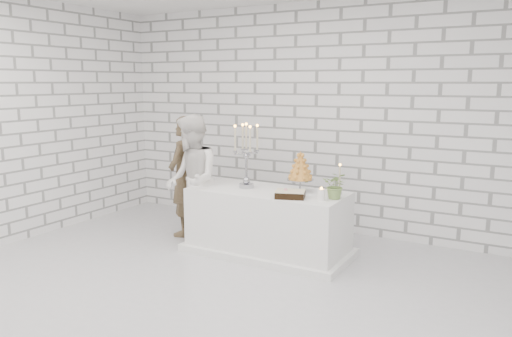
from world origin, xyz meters
The scene contains 12 objects.
ground centered at (0.00, 0.00, 0.00)m, with size 6.00×5.00×0.01m, color silver.
wall_back centered at (0.00, 2.50, 1.50)m, with size 6.00×0.01×3.00m, color white.
wall_left centered at (-3.00, 0.00, 1.50)m, with size 0.01×5.00×3.00m, color white.
cake_table centered at (-0.06, 1.26, 0.38)m, with size 1.80×0.80×0.75m, color white.
groom centered at (-1.35, 1.39, 0.77)m, with size 0.57×0.37×1.55m, color brown.
bride centered at (-1.01, 1.09, 0.80)m, with size 0.78×0.60×1.60m, color white.
candelabra centered at (-0.34, 1.26, 1.13)m, with size 0.31×0.31×0.76m, color #9A9BA4, non-canonical shape.
croquembouche centered at (0.30, 1.36, 0.98)m, with size 0.30×0.30×0.47m, color #B1732E, non-canonical shape.
chocolate_cake centered at (0.33, 1.04, 0.79)m, with size 0.31×0.22×0.08m, color black.
pillar_candle centered at (0.66, 1.10, 0.81)m, with size 0.08×0.08×0.12m, color white.
extra_taper centered at (0.72, 1.47, 0.91)m, with size 0.06×0.06×0.32m, color beige.
flowers centered at (0.77, 1.24, 0.89)m, with size 0.26×0.23×0.29m, color #4C8042.
Camera 1 is at (2.57, -3.69, 1.97)m, focal length 35.13 mm.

